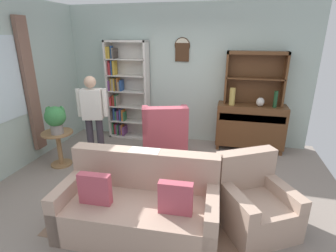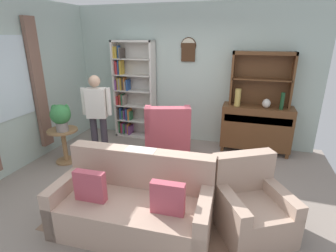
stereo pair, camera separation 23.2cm
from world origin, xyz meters
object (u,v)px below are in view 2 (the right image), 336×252
bookshelf (132,92)px  book_stack (157,163)px  sideboard_hutch (262,71)px  vase_tall (238,97)px  vase_round (266,103)px  potted_plant_large (61,116)px  coffee_table (157,169)px  person_reading (97,112)px  armchair_floral (251,208)px  bottle_wine (282,101)px  plant_stand (64,142)px  sideboard (256,127)px  couch_floral (134,205)px  potted_plant_small (89,152)px  wingback_chair (168,140)px

bookshelf → book_stack: bookshelf is taller
sideboard_hutch → vase_tall: sideboard_hutch is taller
vase_round → book_stack: vase_round is taller
potted_plant_large → coffee_table: 1.96m
person_reading → coffee_table: (1.35, -0.66, -0.55)m
armchair_floral → potted_plant_large: size_ratio=2.23×
armchair_floral → person_reading: size_ratio=0.67×
sideboard_hutch → bookshelf: bearing=-179.5°
bottle_wine → armchair_floral: 2.43m
armchair_floral → book_stack: bearing=162.6°
vase_round → plant_stand: bearing=-157.1°
sideboard → armchair_floral: bearing=-91.3°
vase_tall → plant_stand: bearing=-153.8°
bookshelf → book_stack: bearing=-57.1°
plant_stand → sideboard: bearing=24.7°
potted_plant_large → book_stack: 1.96m
bookshelf → book_stack: size_ratio=10.55×
plant_stand → coffee_table: (1.91, -0.38, -0.03)m
couch_floral → coffee_table: size_ratio=2.30×
bottle_wine → bookshelf: bearing=176.7°
person_reading → bookshelf: bearing=87.4°
sideboard → potted_plant_small: sideboard is taller
wingback_chair → plant_stand: (-1.74, -0.66, 0.00)m
sideboard_hutch → book_stack: bearing=-123.5°
plant_stand → potted_plant_large: size_ratio=1.32×
sideboard → couch_floral: (-1.36, -2.72, -0.20)m
potted_plant_small → sideboard: bearing=24.3°
vase_round → coffee_table: (-1.50, -1.82, -0.65)m
bookshelf → couch_floral: (1.30, -2.80, -0.71)m
vase_tall → book_stack: (-0.96, -1.85, -0.61)m
person_reading → vase_tall: bearing=26.2°
vase_round → book_stack: 2.44m
sideboard_hutch → plant_stand: 3.84m
sideboard_hutch → bottle_wine: (0.39, -0.20, -0.48)m
vase_round → coffee_table: size_ratio=0.21×
bookshelf → potted_plant_large: bearing=-109.0°
bottle_wine → coffee_table: size_ratio=0.39×
vase_tall → bottle_wine: (0.78, -0.01, -0.01)m
vase_round → armchair_floral: vase_round is taller
vase_tall → potted_plant_small: size_ratio=1.19×
sideboard_hutch → bottle_wine: size_ratio=3.54×
coffee_table → wingback_chair: bearing=99.1°
vase_tall → sideboard_hutch: bearing=25.9°
bookshelf → wingback_chair: 1.59m
sideboard_hutch → book_stack: size_ratio=5.53×
person_reading → couch_floral: bearing=-47.7°
couch_floral → vase_tall: bearing=69.7°
potted_plant_large → bookshelf: bearing=71.0°
potted_plant_large → book_stack: size_ratio=2.37×
vase_round → person_reading: (-2.85, -1.16, -0.10)m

